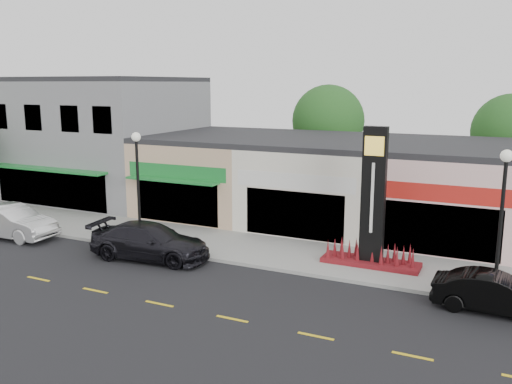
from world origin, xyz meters
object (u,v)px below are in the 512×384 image
car_white_van (11,222)px  lamp_east_near (502,209)px  lamp_west_near (138,177)px  car_dark_sedan (150,241)px  pylon_sign (372,217)px  car_black_conv (495,293)px

car_white_van → lamp_east_near: bearing=-87.1°
lamp_west_near → car_dark_sedan: bearing=-40.4°
lamp_west_near → pylon_sign: bearing=8.8°
car_dark_sedan → car_black_conv: (14.46, 0.29, -0.12)m
lamp_west_near → lamp_east_near: bearing=0.0°
lamp_west_near → car_white_van: bearing=-167.3°
lamp_east_near → pylon_sign: (-5.00, 1.70, -1.20)m
lamp_west_near → car_black_conv: (16.04, -1.06, -2.78)m
lamp_west_near → lamp_east_near: 16.00m
lamp_east_near → car_dark_sedan: (-14.42, -1.35, -2.66)m
car_white_van → car_black_conv: 23.10m
car_dark_sedan → pylon_sign: bearing=-77.8°
lamp_west_near → car_black_conv: bearing=-3.8°
car_dark_sedan → car_black_conv: 14.46m
pylon_sign → car_white_van: bearing=-169.7°
lamp_east_near → car_dark_sedan: 14.72m
car_black_conv → car_white_van: bearing=92.4°
lamp_west_near → lamp_east_near: same height
pylon_sign → car_black_conv: size_ratio=1.43×
lamp_west_near → pylon_sign: (11.00, 1.70, -1.20)m
lamp_east_near → car_dark_sedan: bearing=-174.7°
car_white_van → lamp_west_near: bearing=-78.4°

